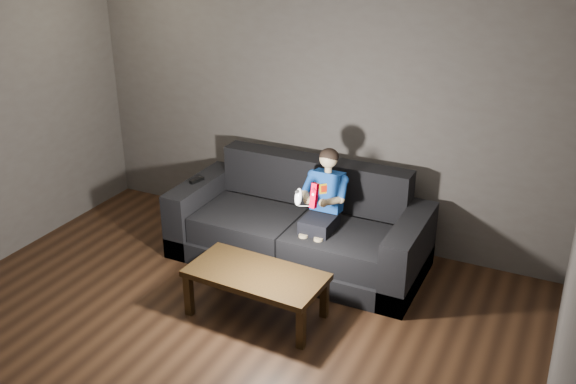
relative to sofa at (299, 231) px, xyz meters
The scene contains 9 objects.
floor 1.89m from the sofa, 93.75° to the right, with size 5.00×5.00×0.00m, color black.
back_wall 1.23m from the sofa, 100.75° to the left, with size 5.00×0.04×2.70m, color #3F3A37.
right_wall 3.19m from the sofa, 38.00° to the right, with size 0.04×5.00×2.70m, color #3F3A37.
sofa is the anchor object (origin of this frame).
child 0.52m from the sofa, 15.86° to the right, with size 0.42×0.51×1.02m.
wii_remote_red 0.87m from the sofa, 53.27° to the right, with size 0.06×0.09×0.22m.
nunchuk_white 0.79m from the sofa, 66.36° to the right, with size 0.07×0.10×0.17m.
wii_remote_black 1.15m from the sofa, behind, with size 0.08×0.17×0.03m.
coffee_table 1.01m from the sofa, 85.79° to the right, with size 1.17×0.62×0.42m.
Camera 1 is at (2.41, -3.12, 3.17)m, focal length 40.00 mm.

